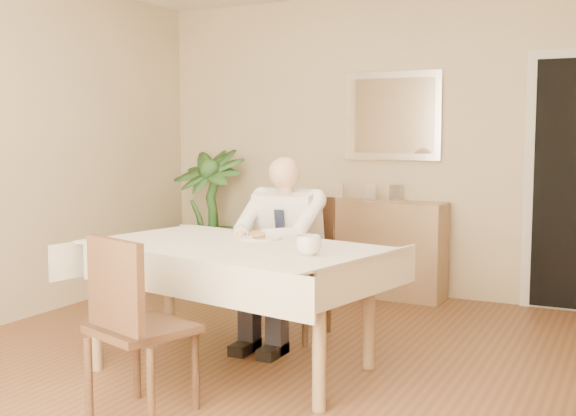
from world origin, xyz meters
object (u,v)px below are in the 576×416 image
at_px(seated_man, 278,241).
at_px(sideboard, 385,249).
at_px(dining_table, 232,259).
at_px(chair_far, 297,257).
at_px(chair_near, 131,318).
at_px(potted_palm, 209,217).
at_px(coffee_mug, 309,245).

bearing_deg(seated_man, sideboard, 83.64).
distance_m(dining_table, sideboard, 2.28).
bearing_deg(seated_man, chair_far, 90.00).
xyz_separation_m(chair_far, seated_man, (0.00, -0.29, 0.15)).
relative_size(chair_near, potted_palm, 0.73).
bearing_deg(sideboard, seated_man, -94.39).
bearing_deg(dining_table, potted_palm, 137.42).
xyz_separation_m(chair_near, sideboard, (0.22, 3.15, -0.10)).
relative_size(chair_near, coffee_mug, 6.74).
distance_m(chair_near, coffee_mug, 1.00).
distance_m(coffee_mug, potted_palm, 3.00).
distance_m(chair_far, chair_near, 1.78).
bearing_deg(coffee_mug, dining_table, 164.74).
bearing_deg(dining_table, seated_man, 101.93).
xyz_separation_m(dining_table, potted_palm, (-1.46, 2.05, -0.04)).
bearing_deg(chair_far, sideboard, 78.20).
bearing_deg(dining_table, chair_near, -80.44).
distance_m(chair_near, potted_palm, 3.27).
bearing_deg(coffee_mug, seated_man, 126.93).
height_order(dining_table, sideboard, sideboard).
xyz_separation_m(dining_table, coffee_mug, (0.56, -0.15, 0.14)).
distance_m(seated_man, potted_palm, 2.07).
bearing_deg(sideboard, chair_far, -95.74).
bearing_deg(seated_man, coffee_mug, -53.07).
height_order(chair_far, seated_man, seated_man).
xyz_separation_m(chair_far, coffee_mug, (0.56, -1.04, 0.26)).
distance_m(seated_man, sideboard, 1.70).
height_order(seated_man, coffee_mug, seated_man).
relative_size(seated_man, potted_palm, 0.99).
xyz_separation_m(coffee_mug, potted_palm, (-2.02, 2.20, -0.18)).
bearing_deg(coffee_mug, chair_near, -128.85).
height_order(coffee_mug, potted_palm, potted_palm).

